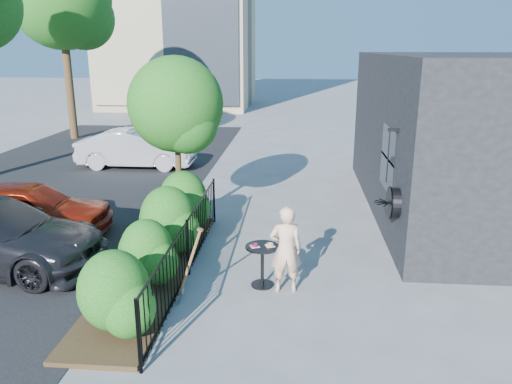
# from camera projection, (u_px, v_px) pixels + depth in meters

# --- Properties ---
(ground) EXTENTS (120.00, 120.00, 0.00)m
(ground) POSITION_uv_depth(u_px,v_px,m) (267.00, 277.00, 9.39)
(ground) COLOR gray
(ground) RESTS_ON ground
(shop_building) EXTENTS (6.22, 9.00, 4.00)m
(shop_building) POSITION_uv_depth(u_px,v_px,m) (494.00, 135.00, 12.69)
(shop_building) COLOR black
(shop_building) RESTS_ON ground
(fence) EXTENTS (0.05, 6.05, 1.10)m
(fence) POSITION_uv_depth(u_px,v_px,m) (188.00, 247.00, 9.35)
(fence) COLOR black
(fence) RESTS_ON ground
(planting_bed) EXTENTS (1.30, 6.00, 0.08)m
(planting_bed) POSITION_uv_depth(u_px,v_px,m) (153.00, 271.00, 9.55)
(planting_bed) COLOR #382616
(planting_bed) RESTS_ON ground
(shrubs) EXTENTS (1.10, 5.60, 1.24)m
(shrubs) POSITION_uv_depth(u_px,v_px,m) (158.00, 237.00, 9.45)
(shrubs) COLOR #145917
(shrubs) RESTS_ON ground
(patio_tree) EXTENTS (2.20, 2.20, 3.94)m
(patio_tree) POSITION_uv_depth(u_px,v_px,m) (178.00, 111.00, 11.43)
(patio_tree) COLOR #3F2B19
(patio_tree) RESTS_ON ground
(street) EXTENTS (9.00, 30.00, 0.01)m
(street) POSITION_uv_depth(u_px,v_px,m) (3.00, 215.00, 12.82)
(street) COLOR black
(street) RESTS_ON ground
(street_tree_far) EXTENTS (4.40, 4.40, 8.28)m
(street_tree_far) POSITION_uv_depth(u_px,v_px,m) (62.00, 5.00, 21.87)
(street_tree_far) COLOR #3F2B19
(street_tree_far) RESTS_ON ground
(cafe_table) EXTENTS (0.61, 0.61, 0.82)m
(cafe_table) POSITION_uv_depth(u_px,v_px,m) (262.00, 258.00, 8.92)
(cafe_table) COLOR black
(cafe_table) RESTS_ON ground
(woman) EXTENTS (0.61, 0.44, 1.57)m
(woman) POSITION_uv_depth(u_px,v_px,m) (286.00, 249.00, 8.66)
(woman) COLOR beige
(woman) RESTS_ON ground
(shovel) EXTENTS (0.48, 0.18, 1.39)m
(shovel) POSITION_uv_depth(u_px,v_px,m) (188.00, 270.00, 8.27)
(shovel) COLOR brown
(shovel) RESTS_ON ground
(car_red) EXTENTS (3.85, 1.75, 1.28)m
(car_red) POSITION_uv_depth(u_px,v_px,m) (27.00, 209.00, 11.30)
(car_red) COLOR maroon
(car_red) RESTS_ON ground
(car_silver) EXTENTS (4.11, 1.44, 1.35)m
(car_silver) POSITION_uv_depth(u_px,v_px,m) (136.00, 149.00, 17.76)
(car_silver) COLOR #B9B9BE
(car_silver) RESTS_ON ground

